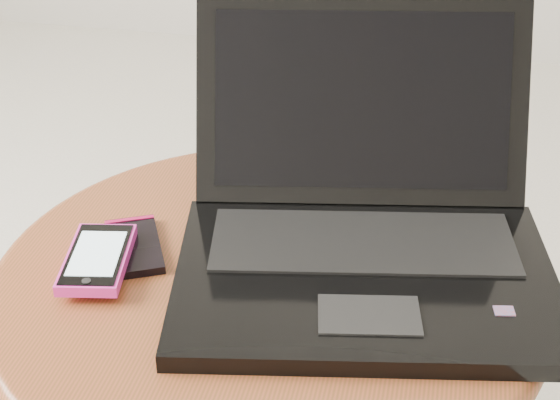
# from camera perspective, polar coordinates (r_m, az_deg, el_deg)

# --- Properties ---
(table) EXTENTS (0.59, 0.59, 0.47)m
(table) POSITION_cam_1_polar(r_m,az_deg,el_deg) (0.97, -0.76, -9.61)
(table) COLOR brown
(table) RESTS_ON ground
(laptop) EXTENTS (0.44, 0.43, 0.24)m
(laptop) POSITION_cam_1_polar(r_m,az_deg,el_deg) (0.91, 5.59, -1.59)
(laptop) COLOR black
(laptop) RESTS_ON table
(phone_black) EXTENTS (0.10, 0.12, 0.01)m
(phone_black) POSITION_cam_1_polar(r_m,az_deg,el_deg) (0.96, -9.66, -3.04)
(phone_black) COLOR black
(phone_black) RESTS_ON table
(phone_pink) EXTENTS (0.08, 0.13, 0.01)m
(phone_pink) POSITION_cam_1_polar(r_m,az_deg,el_deg) (0.92, -12.01, -3.81)
(phone_pink) COLOR #F12FAA
(phone_pink) RESTS_ON phone_black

